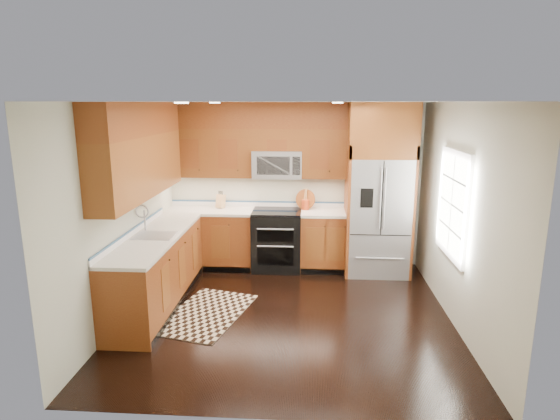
# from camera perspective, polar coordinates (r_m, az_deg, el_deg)

# --- Properties ---
(ground) EXTENTS (4.00, 4.00, 0.00)m
(ground) POSITION_cam_1_polar(r_m,az_deg,el_deg) (6.00, 0.87, -12.63)
(ground) COLOR black
(ground) RESTS_ON ground
(wall_back) EXTENTS (4.00, 0.02, 2.60)m
(wall_back) POSITION_cam_1_polar(r_m,az_deg,el_deg) (7.52, 1.70, 3.08)
(wall_back) COLOR #AFB4A2
(wall_back) RESTS_ON ground
(wall_left) EXTENTS (0.02, 4.00, 2.60)m
(wall_left) POSITION_cam_1_polar(r_m,az_deg,el_deg) (6.00, -18.52, -0.14)
(wall_left) COLOR #AFB4A2
(wall_left) RESTS_ON ground
(wall_right) EXTENTS (0.02, 4.00, 2.60)m
(wall_right) POSITION_cam_1_polar(r_m,az_deg,el_deg) (5.82, 21.00, -0.74)
(wall_right) COLOR #AFB4A2
(wall_right) RESTS_ON ground
(window) EXTENTS (0.04, 1.10, 1.30)m
(window) POSITION_cam_1_polar(r_m,az_deg,el_deg) (5.98, 20.32, 0.65)
(window) COLOR white
(window) RESTS_ON ground
(base_cabinets) EXTENTS (2.85, 3.00, 0.90)m
(base_cabinets) POSITION_cam_1_polar(r_m,az_deg,el_deg) (6.82, -9.14, -5.49)
(base_cabinets) COLOR brown
(base_cabinets) RESTS_ON ground
(countertop) EXTENTS (2.86, 3.01, 0.04)m
(countertop) POSITION_cam_1_polar(r_m,az_deg,el_deg) (6.77, -7.90, -1.45)
(countertop) COLOR silver
(countertop) RESTS_ON base_cabinets
(upper_cabinets) EXTENTS (2.85, 3.00, 1.15)m
(upper_cabinets) POSITION_cam_1_polar(r_m,az_deg,el_deg) (6.67, -8.59, 7.95)
(upper_cabinets) COLOR brown
(upper_cabinets) RESTS_ON ground
(range) EXTENTS (0.76, 0.67, 0.95)m
(range) POSITION_cam_1_polar(r_m,az_deg,el_deg) (7.40, -0.38, -3.69)
(range) COLOR black
(range) RESTS_ON ground
(microwave) EXTENTS (0.76, 0.40, 0.42)m
(microwave) POSITION_cam_1_polar(r_m,az_deg,el_deg) (7.28, -0.32, 5.62)
(microwave) COLOR #B2B2B7
(microwave) RESTS_ON ground
(refrigerator) EXTENTS (0.98, 0.75, 2.60)m
(refrigerator) POSITION_cam_1_polar(r_m,az_deg,el_deg) (7.22, 11.96, 2.42)
(refrigerator) COLOR #B2B2B7
(refrigerator) RESTS_ON ground
(sink_faucet) EXTENTS (0.54, 0.44, 0.37)m
(sink_faucet) POSITION_cam_1_polar(r_m,az_deg,el_deg) (6.19, -15.26, -2.47)
(sink_faucet) COLOR #B2B2B7
(sink_faucet) RESTS_ON countertop
(rug) EXTENTS (1.17, 1.57, 0.01)m
(rug) POSITION_cam_1_polar(r_m,az_deg,el_deg) (6.09, -8.94, -12.31)
(rug) COLOR black
(rug) RESTS_ON ground
(knife_block) EXTENTS (0.14, 0.16, 0.28)m
(knife_block) POSITION_cam_1_polar(r_m,az_deg,el_deg) (7.55, -7.24, 1.11)
(knife_block) COLOR tan
(knife_block) RESTS_ON countertop
(utensil_crock) EXTENTS (0.12, 0.12, 0.33)m
(utensil_crock) POSITION_cam_1_polar(r_m,az_deg,el_deg) (7.38, 3.11, 0.94)
(utensil_crock) COLOR #AC3915
(utensil_crock) RESTS_ON countertop
(cutting_board) EXTENTS (0.42, 0.42, 0.02)m
(cutting_board) POSITION_cam_1_polar(r_m,az_deg,el_deg) (7.44, 3.10, 0.21)
(cutting_board) COLOR brown
(cutting_board) RESTS_ON countertop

